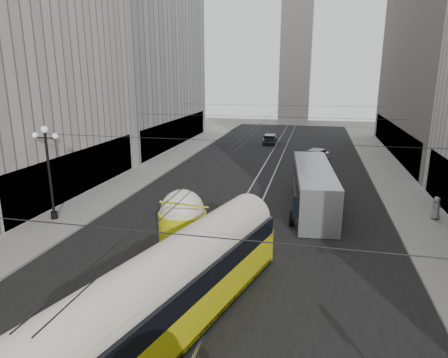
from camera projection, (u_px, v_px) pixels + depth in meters
The scene contains 14 objects.
road at pixel (264, 179), 38.41m from camera, with size 20.00×85.00×0.02m, color black.
sidewalk_left at pixel (160, 164), 44.27m from camera, with size 4.00×72.00×0.15m, color gray.
sidewalk_right at pixel (390, 176), 39.10m from camera, with size 4.00×72.00×0.15m, color gray.
rail_left at pixel (256, 178), 38.57m from camera, with size 0.12×85.00×0.04m, color gray.
rail_right at pixel (272, 179), 38.24m from camera, with size 0.12×85.00×0.04m, color gray.
building_left_far at pixel (134, 39), 53.68m from camera, with size 12.60×28.60×28.60m.
distant_tower at pixel (296, 47), 79.37m from camera, with size 6.00×6.00×31.36m.
lamppost_left_mid at pixel (49, 168), 26.50m from camera, with size 1.86×0.44×6.37m.
catenary at pixel (266, 119), 35.93m from camera, with size 25.00×72.00×0.23m.
streetcar at pixel (172, 288), 15.34m from camera, with size 6.44×16.36×3.70m.
city_bus at pixel (313, 186), 29.77m from camera, with size 3.58×12.45×3.12m.
sedan_white_far at pixel (316, 156), 46.35m from camera, with size 3.05×4.38×1.28m.
sedan_dark_far at pixel (270, 140), 57.63m from camera, with size 1.75×4.12×1.29m.
pedestrian_sidewalk_right at pixel (436, 208), 27.10m from camera, with size 0.79×0.48×1.61m, color gray.
Camera 1 is at (4.51, -4.57, 9.78)m, focal length 32.00 mm.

